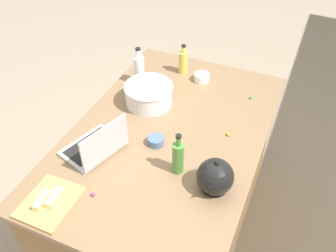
# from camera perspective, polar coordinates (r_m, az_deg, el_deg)

# --- Properties ---
(ground_plane) EXTENTS (12.00, 12.00, 0.00)m
(ground_plane) POSITION_cam_1_polar(r_m,az_deg,el_deg) (2.76, 0.00, -15.01)
(ground_plane) COLOR gray
(island_counter) EXTENTS (1.64, 1.05, 0.90)m
(island_counter) POSITION_cam_1_polar(r_m,az_deg,el_deg) (2.40, 0.00, -9.00)
(island_counter) COLOR olive
(island_counter) RESTS_ON ground
(laptop) EXTENTS (0.36, 0.31, 0.22)m
(laptop) POSITION_cam_1_polar(r_m,az_deg,el_deg) (1.96, -11.04, -3.10)
(laptop) COLOR #B7B7BC
(laptop) RESTS_ON island_counter
(mixing_bowl_large) EXTENTS (0.30, 0.30, 0.13)m
(mixing_bowl_large) POSITION_cam_1_polar(r_m,az_deg,el_deg) (2.25, -3.03, 5.03)
(mixing_bowl_large) COLOR white
(mixing_bowl_large) RESTS_ON island_counter
(bottle_olive) EXTENTS (0.06, 0.06, 0.24)m
(bottle_olive) POSITION_cam_1_polar(r_m,az_deg,el_deg) (1.80, 1.58, -4.87)
(bottle_olive) COLOR #4C8C38
(bottle_olive) RESTS_ON island_counter
(bottle_vinegar) EXTENTS (0.07, 0.07, 0.26)m
(bottle_vinegar) POSITION_cam_1_polar(r_m,az_deg,el_deg) (2.42, -4.53, 8.84)
(bottle_vinegar) COLOR white
(bottle_vinegar) RESTS_ON island_counter
(bottle_oil) EXTENTS (0.06, 0.06, 0.21)m
(bottle_oil) POSITION_cam_1_polar(r_m,az_deg,el_deg) (2.53, 2.38, 9.99)
(bottle_oil) COLOR #DBC64C
(bottle_oil) RESTS_ON island_counter
(kettle) EXTENTS (0.21, 0.18, 0.20)m
(kettle) POSITION_cam_1_polar(r_m,az_deg,el_deg) (1.75, 7.35, -7.90)
(kettle) COLOR black
(kettle) RESTS_ON island_counter
(cutting_board) EXTENTS (0.27, 0.23, 0.02)m
(cutting_board) POSITION_cam_1_polar(r_m,az_deg,el_deg) (1.82, -17.94, -11.27)
(cutting_board) COLOR tan
(cutting_board) RESTS_ON island_counter
(butter_stick_left) EXTENTS (0.11, 0.04, 0.04)m
(butter_stick_left) POSITION_cam_1_polar(r_m,az_deg,el_deg) (1.80, -19.05, -10.89)
(butter_stick_left) COLOR #F4E58C
(butter_stick_left) RESTS_ON cutting_board
(butter_stick_right) EXTENTS (0.11, 0.04, 0.04)m
(butter_stick_right) POSITION_cam_1_polar(r_m,az_deg,el_deg) (1.79, -17.26, -10.67)
(butter_stick_right) COLOR #F4E58C
(butter_stick_right) RESTS_ON cutting_board
(ramekin_small) EXTENTS (0.10, 0.10, 0.05)m
(ramekin_small) POSITION_cam_1_polar(r_m,az_deg,el_deg) (2.48, 5.37, 7.55)
(ramekin_small) COLOR white
(ramekin_small) RESTS_ON island_counter
(ramekin_medium) EXTENTS (0.09, 0.09, 0.04)m
(ramekin_medium) POSITION_cam_1_polar(r_m,az_deg,el_deg) (1.99, -1.92, -2.32)
(ramekin_medium) COLOR slate
(ramekin_medium) RESTS_ON island_counter
(candy_0) EXTENTS (0.02, 0.02, 0.02)m
(candy_0) POSITION_cam_1_polar(r_m,az_deg,el_deg) (1.80, -11.64, -10.40)
(candy_0) COLOR #CC3399
(candy_0) RESTS_ON island_counter
(candy_1) EXTENTS (0.02, 0.02, 0.02)m
(candy_1) POSITION_cam_1_polar(r_m,az_deg,el_deg) (2.38, 12.75, 4.35)
(candy_1) COLOR green
(candy_1) RESTS_ON island_counter
(candy_3) EXTENTS (0.02, 0.02, 0.02)m
(candy_3) POSITION_cam_1_polar(r_m,az_deg,el_deg) (1.90, 9.73, -6.42)
(candy_3) COLOR #CC3399
(candy_3) RESTS_ON island_counter
(candy_4) EXTENTS (0.01, 0.01, 0.01)m
(candy_4) POSITION_cam_1_polar(r_m,az_deg,el_deg) (2.36, -3.75, 5.10)
(candy_4) COLOR #CC3399
(candy_4) RESTS_ON island_counter
(candy_5) EXTENTS (0.02, 0.02, 0.02)m
(candy_5) POSITION_cam_1_polar(r_m,az_deg,el_deg) (2.34, 0.75, 4.79)
(candy_5) COLOR orange
(candy_5) RESTS_ON island_counter
(candy_6) EXTENTS (0.02, 0.02, 0.02)m
(candy_6) POSITION_cam_1_polar(r_m,az_deg,el_deg) (2.08, 9.40, -1.28)
(candy_6) COLOR yellow
(candy_6) RESTS_ON island_counter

